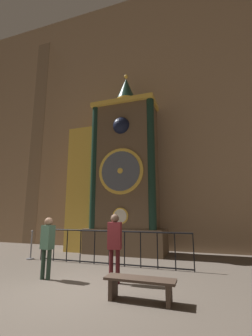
% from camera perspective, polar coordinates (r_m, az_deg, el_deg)
% --- Properties ---
extents(ground_plane, '(28.00, 28.00, 0.00)m').
position_cam_1_polar(ground_plane, '(5.88, -13.12, -28.09)').
color(ground_plane, brown).
extents(cathedral_back_wall, '(24.00, 0.32, 14.39)m').
position_cam_1_polar(cathedral_back_wall, '(12.61, 3.25, 14.42)').
color(cathedral_back_wall, '#997A5B').
rests_on(cathedral_back_wall, ground_plane).
extents(clock_tower, '(4.52, 1.83, 8.58)m').
position_cam_1_polar(clock_tower, '(10.50, -2.43, -1.70)').
color(clock_tower, brown).
rests_on(clock_tower, ground_plane).
extents(railing_fence, '(5.53, 0.05, 1.13)m').
position_cam_1_polar(railing_fence, '(8.06, -4.29, -19.11)').
color(railing_fence, black).
rests_on(railing_fence, ground_plane).
extents(visitor_near, '(0.38, 0.30, 1.60)m').
position_cam_1_polar(visitor_near, '(6.75, -19.33, -17.15)').
color(visitor_near, '#213427').
rests_on(visitor_near, ground_plane).
extents(visitor_far, '(0.37, 0.26, 1.69)m').
position_cam_1_polar(visitor_far, '(6.09, -2.91, -17.90)').
color(visitor_far, '#461518').
rests_on(visitor_far, ground_plane).
extents(stanchion_post, '(0.28, 0.28, 1.05)m').
position_cam_1_polar(stanchion_post, '(9.77, -22.99, -18.54)').
color(stanchion_post, gray).
rests_on(stanchion_post, ground_plane).
extents(visitor_bench, '(1.44, 0.40, 0.44)m').
position_cam_1_polar(visitor_bench, '(5.07, 3.56, -27.41)').
color(visitor_bench, '#423328').
rests_on(visitor_bench, ground_plane).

